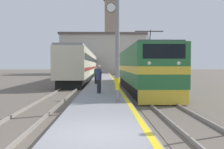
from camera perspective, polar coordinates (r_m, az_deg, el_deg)
The scene contains 11 objects.
ground_plane at distance 36.97m, azimuth -1.95°, elevation -1.42°, with size 200.00×200.00×0.00m, color #60564C.
platform at distance 31.97m, azimuth -1.98°, elevation -1.59°, with size 2.91×140.00×0.43m.
rail_track_near at distance 32.14m, azimuth 3.99°, elevation -1.90°, with size 2.83×140.00×0.16m.
rail_track_far at distance 32.14m, azimuth -7.42°, elevation -1.91°, with size 2.83×140.00×0.16m.
locomotive_train at distance 23.55m, azimuth 6.10°, elevation 1.21°, with size 2.92×18.96×4.68m.
passenger_train at distance 42.61m, azimuth -6.03°, elevation 2.05°, with size 2.92×39.46×4.19m.
catenary_mast at distance 13.16m, azimuth 1.83°, elevation 13.50°, with size 2.86×0.23×8.62m.
person_on_platform at distance 25.47m, azimuth -3.55°, elevation -0.11°, with size 0.34×0.34×1.64m.
second_waiting_passenger at distance 17.01m, azimuth -2.87°, elevation -0.81°, with size 0.34×0.34×1.82m.
clock_tower at distance 79.31m, azimuth -0.26°, elevation 9.99°, with size 4.58×4.58×24.85m.
station_building at distance 64.87m, azimuth -1.93°, elevation 4.45°, with size 20.74×9.19×9.86m.
Camera 1 is at (0.12, -6.90, 2.24)m, focal length 42.00 mm.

